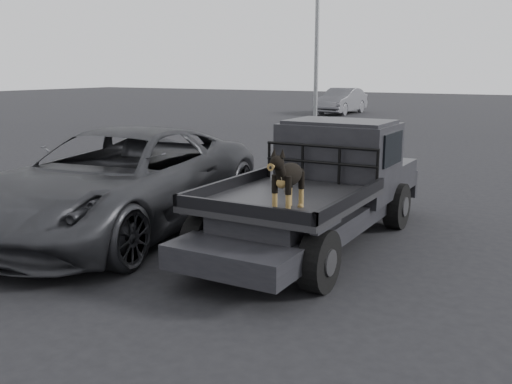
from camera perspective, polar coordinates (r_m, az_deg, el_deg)
The scene contains 7 objects.
ground at distance 6.70m, azimuth 0.18°, elevation -10.58°, with size 120.00×120.00×0.00m, color black.
flatbed_ute at distance 8.60m, azimuth 5.83°, elevation -2.25°, with size 2.00×5.40×0.92m, color black, non-canonical shape.
ute_cab at distance 9.29m, azimuth 8.34°, elevation 4.42°, with size 1.72×1.30×0.88m, color black, non-canonical shape.
headache_rack at distance 8.63m, azimuth 6.47°, elevation 2.77°, with size 1.80×0.08×0.55m, color black, non-canonical shape.
dog at distance 6.88m, azimuth 3.26°, elevation 1.24°, with size 0.32×0.60×0.74m, color black, non-canonical shape.
parked_suv at distance 9.53m, azimuth -13.53°, elevation 1.12°, with size 2.73×5.91×1.64m, color #2B2C2F.
distant_car_a at distance 34.84m, azimuth 8.55°, elevation 9.00°, with size 1.60×4.60×1.52m, color #505156.
Camera 1 is at (3.04, -5.38, 2.59)m, focal length 40.00 mm.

